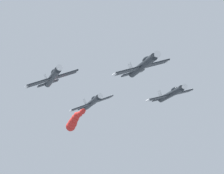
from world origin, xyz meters
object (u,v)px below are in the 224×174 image
Objects in this scene: airplane_left_inner at (171,94)px; airplane_lead at (143,65)px; airplane_right_inner at (53,77)px; airplane_left_outer at (92,102)px.

airplane_lead is at bearing 50.09° from airplane_left_inner.
airplane_right_inner is (22.39, 1.32, 0.77)m from airplane_left_inner.
airplane_left_inner is 1.00× the size of airplane_left_outer.
airplane_left_outer is (-10.47, -12.51, -0.71)m from airplane_right_inner.
airplane_lead is 1.00× the size of airplane_right_inner.
airplane_right_inner is at bearing 50.07° from airplane_left_outer.
airplane_right_inner reaches higher than airplane_left_outer.
airplane_lead is at bearing 92.39° from airplane_left_outer.
airplane_lead is 1.00× the size of airplane_left_inner.
airplane_left_inner is 1.00× the size of airplane_right_inner.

